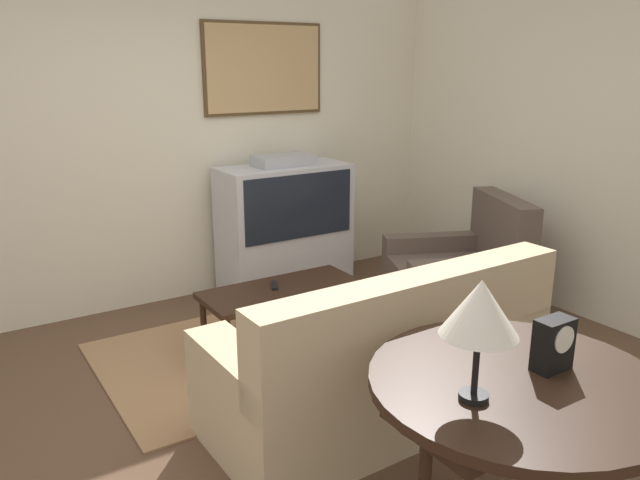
{
  "coord_description": "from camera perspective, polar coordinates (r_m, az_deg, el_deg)",
  "views": [
    {
      "loc": [
        -1.64,
        -2.81,
        1.95
      ],
      "look_at": [
        0.62,
        0.74,
        0.75
      ],
      "focal_mm": 35.0,
      "sensor_mm": 36.0,
      "label": 1
    }
  ],
  "objects": [
    {
      "name": "coffee_table",
      "position": [
        4.42,
        -3.47,
        -4.91
      ],
      "size": [
        1.13,
        0.5,
        0.43
      ],
      "color": "black",
      "rests_on": "ground_plane"
    },
    {
      "name": "wall_right",
      "position": [
        5.15,
        24.19,
        7.84
      ],
      "size": [
        0.06,
        12.0,
        2.7
      ],
      "color": "beige",
      "rests_on": "ground_plane"
    },
    {
      "name": "table_lamp",
      "position": [
        2.26,
        14.42,
        -6.21
      ],
      "size": [
        0.28,
        0.28,
        0.46
      ],
      "color": "black",
      "rests_on": "console_table"
    },
    {
      "name": "console_table",
      "position": [
        2.63,
        17.56,
        -13.26
      ],
      "size": [
        1.16,
        1.16,
        0.77
      ],
      "color": "black",
      "rests_on": "ground_plane"
    },
    {
      "name": "ground_plane",
      "position": [
        3.79,
        -1.99,
        -15.05
      ],
      "size": [
        12.0,
        12.0,
        0.0
      ],
      "primitive_type": "plane",
      "color": "brown"
    },
    {
      "name": "tv",
      "position": [
        5.42,
        -3.23,
        1.14
      ],
      "size": [
        1.12,
        0.52,
        1.2
      ],
      "color": "#B7B7BC",
      "rests_on": "ground_plane"
    },
    {
      "name": "mantel_clock",
      "position": [
        2.67,
        20.55,
        -8.91
      ],
      "size": [
        0.16,
        0.1,
        0.22
      ],
      "color": "black",
      "rests_on": "console_table"
    },
    {
      "name": "area_rug",
      "position": [
        4.55,
        -3.27,
        -9.39
      ],
      "size": [
        2.53,
        1.52,
        0.01
      ],
      "color": "#99704C",
      "rests_on": "ground_plane"
    },
    {
      "name": "couch",
      "position": [
        3.55,
        5.61,
        -11.43
      ],
      "size": [
        1.91,
        0.9,
        0.93
      ],
      "rotation": [
        0.0,
        0.0,
        3.16
      ],
      "color": "#CCB289",
      "rests_on": "ground_plane"
    },
    {
      "name": "remote",
      "position": [
        4.42,
        -4.19,
        -4.15
      ],
      "size": [
        0.11,
        0.16,
        0.02
      ],
      "color": "black",
      "rests_on": "coffee_table"
    },
    {
      "name": "wall_back",
      "position": [
        5.24,
        -14.1,
        8.97
      ],
      "size": [
        12.0,
        0.1,
        2.7
      ],
      "color": "beige",
      "rests_on": "ground_plane"
    },
    {
      "name": "armchair",
      "position": [
        5.17,
        12.66,
        -3.26
      ],
      "size": [
        1.24,
        1.2,
        0.93
      ],
      "rotation": [
        0.0,
        0.0,
        -1.99
      ],
      "color": "brown",
      "rests_on": "ground_plane"
    }
  ]
}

